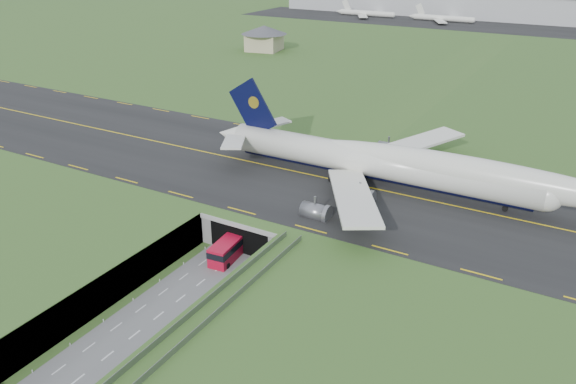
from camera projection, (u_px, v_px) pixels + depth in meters
The scene contains 10 objects.
ground at pixel (212, 275), 92.71m from camera, with size 900.00×900.00×0.00m, color #365B24.
airfield_deck at pixel (211, 259), 91.47m from camera, with size 800.00×800.00×6.00m, color gray.
trench_road at pixel (183, 297), 86.75m from camera, with size 12.00×75.00×0.20m, color slate.
taxiway at pixel (306, 174), 116.26m from camera, with size 800.00×44.00×0.18m, color black.
tunnel_portal at pixel (265, 217), 104.54m from camera, with size 17.00×22.30×6.00m.
guideway at pixel (189, 335), 70.44m from camera, with size 3.00×53.00×7.05m.
jumbo_jet at pixel (404, 166), 106.92m from camera, with size 85.51×56.62×18.73m.
shuttle_tram at pixel (228, 249), 96.49m from camera, with size 4.12×9.00×3.53m.
service_building at pixel (264, 36), 240.58m from camera, with size 22.60×22.60×10.63m.
cargo_terminal at pixel (523, 7), 323.59m from camera, with size 320.00×67.00×15.60m.
Camera 1 is at (49.98, -62.09, 50.87)m, focal length 35.00 mm.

